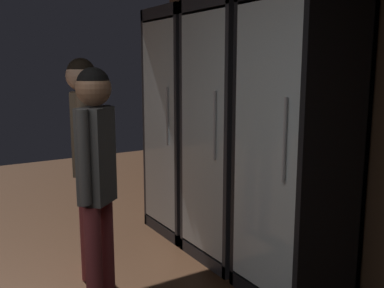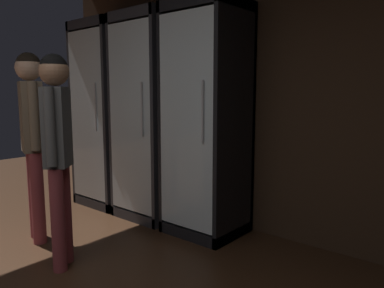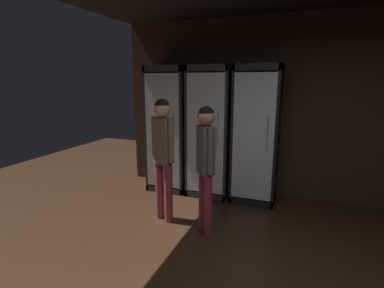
# 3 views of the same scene
# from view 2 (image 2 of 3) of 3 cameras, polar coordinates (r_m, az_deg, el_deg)

# --- Properties ---
(wall_back) EXTENTS (6.00, 0.06, 2.80)m
(wall_back) POSITION_cam_2_polar(r_m,az_deg,el_deg) (3.22, 16.13, 9.70)
(wall_back) COLOR #382619
(wall_back) RESTS_ON ground
(cooler_far_left) EXTENTS (0.66, 0.60, 2.07)m
(cooler_far_left) POSITION_cam_2_polar(r_m,az_deg,el_deg) (4.35, -12.51, 4.23)
(cooler_far_left) COLOR #2B2B30
(cooler_far_left) RESTS_ON ground
(cooler_left) EXTENTS (0.66, 0.60, 2.07)m
(cooler_left) POSITION_cam_2_polar(r_m,az_deg,el_deg) (3.81, -5.92, 3.85)
(cooler_left) COLOR #2B2B30
(cooler_left) RESTS_ON ground
(cooler_center) EXTENTS (0.66, 0.60, 2.07)m
(cooler_center) POSITION_cam_2_polar(r_m,az_deg,el_deg) (3.33, 2.71, 3.29)
(cooler_center) COLOR black
(cooler_center) RESTS_ON ground
(shopper_near) EXTENTS (0.35, 0.23, 1.62)m
(shopper_near) POSITION_cam_2_polar(r_m,az_deg,el_deg) (3.38, -23.68, 2.40)
(shopper_near) COLOR brown
(shopper_near) RESTS_ON ground
(shopper_far) EXTENTS (0.26, 0.27, 1.56)m
(shopper_far) POSITION_cam_2_polar(r_m,az_deg,el_deg) (2.78, -20.27, 0.94)
(shopper_far) COLOR brown
(shopper_far) RESTS_ON ground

